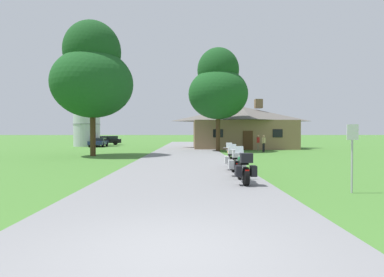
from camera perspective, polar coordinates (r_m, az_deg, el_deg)
The scene contains 14 objects.
ground_plane at distance 24.73m, azimuth -1.18°, elevation -3.30°, with size 500.00×500.00×0.00m, color #42752D.
asphalt_driveway at distance 22.73m, azimuth -1.24°, elevation -3.61°, with size 6.40×80.00×0.06m, color slate.
motorcycle_green_nearest_to_camera at distance 11.27m, azimuth 9.53°, elevation -5.42°, with size 0.72×2.08×1.30m.
motorcycle_black_second_in_row at distance 13.51m, azimuth 8.08°, elevation -4.34°, with size 0.73×2.08×1.30m.
motorcycle_orange_farthest_in_row at distance 15.65m, azimuth 7.23°, elevation -3.60°, with size 0.74×2.08×1.30m.
stone_lodge at distance 38.58m, azimuth 9.11°, elevation 2.16°, with size 12.41×8.89×6.02m.
bystander_red_shirt_near_lodge at distance 32.92m, azimuth 12.11°, elevation -0.62°, with size 0.37×0.49×1.67m.
bystander_tan_shirt_beside_signpost at distance 31.12m, azimuth 13.08°, elevation -0.72°, with size 0.40×0.43×1.67m.
metal_signpost_roadside at distance 10.79m, azimuth 27.46°, elevation -1.85°, with size 0.36×0.06×2.14m.
tree_by_lodge_front at distance 31.78m, azimuth 4.84°, elevation 9.46°, with size 6.01×6.01×10.47m.
tree_left_near at distance 26.75m, azimuth -17.89°, elevation 11.26°, with size 6.51×6.51×10.91m.
metal_silo_distant at distance 45.67m, azimuth -18.84°, elevation 3.08°, with size 3.68×3.68×7.07m.
parked_black_suv_far_left at distance 49.60m, azimuth -15.51°, elevation -0.26°, with size 4.86×2.68×1.40m.
parked_navy_sedan_far_left at distance 43.40m, azimuth -16.87°, elevation -0.62°, with size 2.12×4.31×1.20m.
Camera 1 is at (0.29, -4.66, 1.87)m, focal length 28.90 mm.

